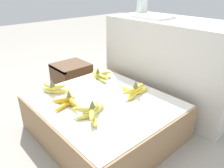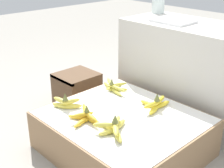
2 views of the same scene
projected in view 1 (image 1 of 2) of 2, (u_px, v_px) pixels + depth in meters
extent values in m
plane|color=gray|center=(104.00, 132.00, 1.58)|extent=(10.00, 10.00, 0.00)
cube|color=#997551|center=(104.00, 117.00, 1.52)|extent=(0.92, 0.82, 0.26)
cube|color=silver|center=(104.00, 101.00, 1.47)|extent=(0.89, 0.79, 0.00)
cube|color=beige|center=(172.00, 63.00, 1.84)|extent=(1.12, 0.50, 0.72)
cube|color=brown|center=(72.00, 77.00, 2.14)|extent=(0.30, 0.31, 0.28)
cube|color=#402E20|center=(57.00, 69.00, 2.00)|extent=(0.30, 0.02, 0.02)
ellipsoid|color=#DBCC4C|center=(59.00, 91.00, 1.56)|extent=(0.10, 0.12, 0.03)
ellipsoid|color=#DBCC4C|center=(57.00, 88.00, 1.60)|extent=(0.10, 0.12, 0.03)
ellipsoid|color=#DBCC4C|center=(49.00, 91.00, 1.57)|extent=(0.13, 0.08, 0.03)
ellipsoid|color=#DBCC4C|center=(57.00, 87.00, 1.55)|extent=(0.07, 0.13, 0.03)
ellipsoid|color=#DBCC4C|center=(49.00, 86.00, 1.57)|extent=(0.13, 0.05, 0.03)
cone|color=olive|center=(52.00, 83.00, 1.52)|extent=(0.04, 0.04, 0.05)
ellipsoid|color=gold|center=(71.00, 100.00, 1.45)|extent=(0.13, 0.12, 0.03)
ellipsoid|color=gold|center=(63.00, 101.00, 1.43)|extent=(0.14, 0.11, 0.03)
ellipsoid|color=gold|center=(64.00, 106.00, 1.38)|extent=(0.07, 0.15, 0.03)
ellipsoid|color=gold|center=(75.00, 105.00, 1.38)|extent=(0.15, 0.04, 0.03)
ellipsoid|color=gold|center=(69.00, 95.00, 1.46)|extent=(0.14, 0.10, 0.03)
ellipsoid|color=gold|center=(64.00, 99.00, 1.39)|extent=(0.08, 0.15, 0.03)
ellipsoid|color=gold|center=(71.00, 101.00, 1.38)|extent=(0.15, 0.05, 0.03)
cone|color=olive|center=(69.00, 93.00, 1.39)|extent=(0.03, 0.03, 0.04)
ellipsoid|color=#DBCC4C|center=(98.00, 109.00, 1.34)|extent=(0.07, 0.13, 0.03)
ellipsoid|color=#DBCC4C|center=(89.00, 112.00, 1.31)|extent=(0.13, 0.04, 0.03)
ellipsoid|color=#DBCC4C|center=(86.00, 116.00, 1.27)|extent=(0.06, 0.13, 0.03)
ellipsoid|color=#DBCC4C|center=(94.00, 120.00, 1.23)|extent=(0.13, 0.09, 0.03)
ellipsoid|color=#DBCC4C|center=(95.00, 106.00, 1.31)|extent=(0.10, 0.12, 0.03)
ellipsoid|color=#DBCC4C|center=(82.00, 109.00, 1.28)|extent=(0.11, 0.11, 0.03)
ellipsoid|color=#DBCC4C|center=(92.00, 114.00, 1.23)|extent=(0.12, 0.11, 0.03)
cone|color=olive|center=(92.00, 103.00, 1.26)|extent=(0.04, 0.04, 0.05)
ellipsoid|color=gold|center=(101.00, 79.00, 1.76)|extent=(0.16, 0.06, 0.03)
ellipsoid|color=gold|center=(102.00, 77.00, 1.80)|extent=(0.13, 0.13, 0.03)
ellipsoid|color=gold|center=(102.00, 75.00, 1.84)|extent=(0.06, 0.16, 0.03)
ellipsoid|color=gold|center=(96.00, 75.00, 1.85)|extent=(0.16, 0.07, 0.03)
ellipsoid|color=gold|center=(102.00, 76.00, 1.76)|extent=(0.16, 0.03, 0.03)
ellipsoid|color=gold|center=(103.00, 73.00, 1.81)|extent=(0.08, 0.16, 0.03)
ellipsoid|color=gold|center=(97.00, 71.00, 1.85)|extent=(0.15, 0.11, 0.03)
cone|color=olive|center=(98.00, 70.00, 1.78)|extent=(0.03, 0.03, 0.04)
ellipsoid|color=yellow|center=(141.00, 91.00, 1.56)|extent=(0.04, 0.13, 0.03)
ellipsoid|color=yellow|center=(128.00, 90.00, 1.57)|extent=(0.13, 0.03, 0.03)
ellipsoid|color=yellow|center=(133.00, 96.00, 1.50)|extent=(0.07, 0.14, 0.03)
ellipsoid|color=yellow|center=(139.00, 87.00, 1.55)|extent=(0.07, 0.14, 0.03)
ellipsoid|color=yellow|center=(131.00, 91.00, 1.49)|extent=(0.05, 0.14, 0.03)
cone|color=olive|center=(136.00, 84.00, 1.50)|extent=(0.04, 0.04, 0.05)
cylinder|color=silver|center=(142.00, 4.00, 2.08)|extent=(0.11, 0.11, 0.15)
cube|color=white|center=(153.00, 17.00, 1.78)|extent=(0.29, 0.21, 0.02)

